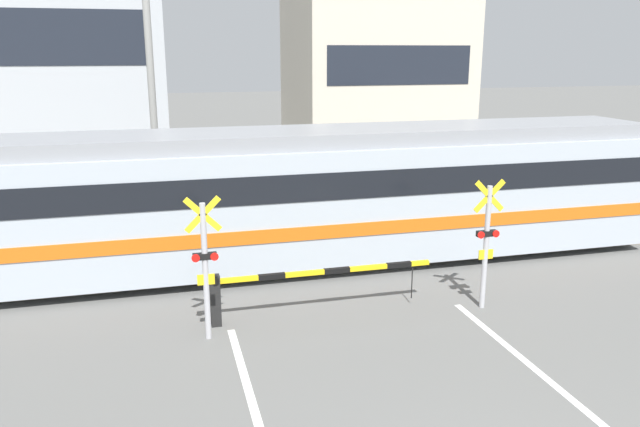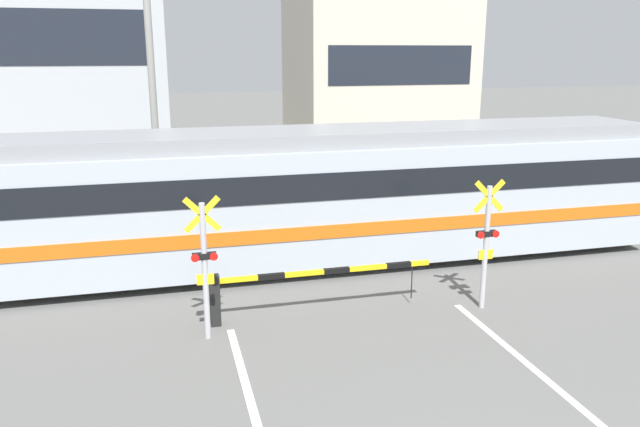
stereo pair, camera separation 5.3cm
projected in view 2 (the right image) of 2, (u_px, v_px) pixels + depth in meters
name	position (u px, v px, depth m)	size (l,w,h in m)	color
rail_track_near	(317.00, 272.00, 15.30)	(50.00, 0.10, 0.08)	#6B6051
rail_track_far	(303.00, 254.00, 16.64)	(50.00, 0.10, 0.08)	#6B6051
commuter_train	(336.00, 192.00, 15.68)	(16.79, 2.71, 3.44)	#ADB7C1
crossing_barrier_near	(281.00, 284.00, 12.55)	(4.63, 0.20, 1.05)	black
crossing_barrier_far	(333.00, 208.00, 18.57)	(4.63, 0.20, 1.05)	black
crossing_signal_left	(204.00, 262.00, 11.48)	(0.68, 0.15, 2.77)	#B2B2B7
crossing_signal_right	(486.00, 239.00, 12.88)	(0.68, 0.15, 2.77)	#B2B2B7
pedestrian	(283.00, 186.00, 20.80)	(0.38, 0.22, 1.62)	brown
building_left_of_street	(72.00, 51.00, 27.11)	(7.80, 6.94, 10.53)	#B2B7BC
building_right_of_street	(375.00, 73.00, 30.77)	(7.98, 6.94, 8.50)	beige
utility_pole_streetside	(153.00, 100.00, 18.92)	(0.22, 0.22, 7.67)	gray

